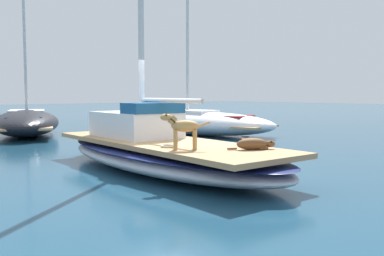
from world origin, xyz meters
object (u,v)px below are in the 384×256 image
(moored_boat_far_astern, at_px, (26,122))
(dog_brown, at_px, (254,144))
(coiled_rope, at_px, (169,146))
(moored_boat_starboard_side, at_px, (201,122))
(dog_tan, at_px, (183,127))
(deck_winch, at_px, (245,141))
(sailboat_main, at_px, (164,155))

(moored_boat_far_astern, bearing_deg, dog_brown, -89.41)
(coiled_rope, height_order, moored_boat_far_astern, moored_boat_far_astern)
(dog_brown, bearing_deg, coiled_rope, 128.13)
(moored_boat_starboard_side, bearing_deg, dog_brown, -124.58)
(coiled_rope, xyz_separation_m, moored_boat_starboard_side, (6.54, 6.71, -0.16))
(dog_tan, distance_m, coiled_rope, 0.62)
(deck_winch, height_order, moored_boat_starboard_side, moored_boat_starboard_side)
(sailboat_main, relative_size, dog_brown, 8.12)
(sailboat_main, bearing_deg, dog_tan, -112.41)
(coiled_rope, bearing_deg, moored_boat_far_astern, 85.39)
(coiled_rope, distance_m, moored_boat_far_astern, 11.12)
(dog_tan, relative_size, deck_winch, 3.97)
(deck_winch, relative_size, coiled_rope, 0.65)
(moored_boat_starboard_side, bearing_deg, dog_tan, -132.43)
(coiled_rope, bearing_deg, dog_tan, -93.18)
(dog_tan, distance_m, moored_boat_far_astern, 11.61)
(moored_boat_far_astern, bearing_deg, moored_boat_starboard_side, -37.78)
(dog_brown, bearing_deg, sailboat_main, 100.99)
(deck_winch, bearing_deg, moored_boat_far_astern, 91.81)
(dog_tan, xyz_separation_m, deck_winch, (1.30, -0.37, -0.32))
(dog_brown, xyz_separation_m, moored_boat_starboard_side, (5.52, 8.01, -0.24))
(dog_brown, xyz_separation_m, deck_winch, (0.25, 0.46, -0.01))
(dog_tan, relative_size, moored_boat_far_astern, 0.10)
(dog_brown, xyz_separation_m, coiled_rope, (-1.02, 1.30, -0.08))
(moored_boat_starboard_side, bearing_deg, deck_winch, -124.91)
(dog_tan, relative_size, moored_boat_starboard_side, 0.12)
(deck_winch, bearing_deg, sailboat_main, 110.76)
(moored_boat_far_astern, distance_m, moored_boat_starboard_side, 7.14)
(dog_brown, height_order, moored_boat_far_astern, moored_boat_far_astern)
(dog_tan, height_order, deck_winch, dog_tan)
(sailboat_main, xyz_separation_m, moored_boat_far_astern, (0.32, 10.10, 0.22))
(dog_tan, xyz_separation_m, coiled_rope, (0.03, 0.48, -0.40))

